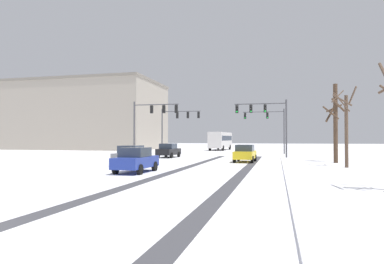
# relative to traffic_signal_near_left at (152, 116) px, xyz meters

# --- Properties ---
(wheel_track_left_lane) EXTENTS (0.70, 38.94, 0.01)m
(wheel_track_left_lane) POSITION_rel_traffic_signal_near_left_xyz_m (11.86, -13.75, -4.77)
(wheel_track_left_lane) COLOR #424247
(wheel_track_left_lane) RESTS_ON ground
(wheel_track_right_lane) EXTENTS (0.73, 38.94, 0.01)m
(wheel_track_right_lane) POSITION_rel_traffic_signal_near_left_xyz_m (7.32, -13.75, -4.77)
(wheel_track_right_lane) COLOR #424247
(wheel_track_right_lane) RESTS_ON ground
(sidewalk_kerb_right) EXTENTS (4.00, 38.94, 0.12)m
(sidewalk_kerb_right) POSITION_rel_traffic_signal_near_left_xyz_m (16.40, -15.52, -4.71)
(sidewalk_kerb_right) COLOR white
(sidewalk_kerb_right) RESTS_ON ground
(traffic_signal_near_left) EXTENTS (5.43, 0.43, 6.50)m
(traffic_signal_near_left) POSITION_rel_traffic_signal_near_left_xyz_m (0.00, 0.00, 0.00)
(traffic_signal_near_left) COLOR #47474C
(traffic_signal_near_left) RESTS_ON ground
(traffic_signal_near_right) EXTENTS (5.79, 0.45, 6.50)m
(traffic_signal_near_right) POSITION_rel_traffic_signal_near_left_xyz_m (12.71, 1.89, 0.01)
(traffic_signal_near_right) COLOR #47474C
(traffic_signal_near_right) RESTS_ON ground
(traffic_signal_far_right) EXTENTS (5.96, 0.38, 6.50)m
(traffic_signal_far_right) POSITION_rel_traffic_signal_near_left_xyz_m (12.95, 13.93, -0.13)
(traffic_signal_far_right) COLOR #47474C
(traffic_signal_far_right) RESTS_ON ground
(traffic_signal_far_left) EXTENTS (5.68, 0.76, 6.50)m
(traffic_signal_far_left) POSITION_rel_traffic_signal_near_left_xyz_m (0.10, 10.14, 0.01)
(traffic_signal_far_left) COLOR #47474C
(traffic_signal_far_left) RESTS_ON ground
(car_black_lead) EXTENTS (1.99, 4.18, 1.62)m
(car_black_lead) POSITION_rel_traffic_signal_near_left_xyz_m (1.73, 0.98, -3.95)
(car_black_lead) COLOR black
(car_black_lead) RESTS_ON ground
(car_yellow_cab_second) EXTENTS (1.97, 4.17, 1.62)m
(car_yellow_cab_second) POSITION_rel_traffic_signal_near_left_xyz_m (11.07, -4.71, -3.95)
(car_yellow_cab_second) COLOR yellow
(car_yellow_cab_second) RESTS_ON ground
(car_grey_third) EXTENTS (1.88, 4.13, 1.62)m
(car_grey_third) POSITION_rel_traffic_signal_near_left_xyz_m (2.19, -10.60, -3.95)
(car_grey_third) COLOR slate
(car_grey_third) RESTS_ON ground
(car_blue_fourth) EXTENTS (1.85, 4.11, 1.62)m
(car_blue_fourth) POSITION_rel_traffic_signal_near_left_xyz_m (5.09, -16.45, -3.95)
(car_blue_fourth) COLOR #233899
(car_blue_fourth) RESTS_ON ground
(bus_oncoming) EXTENTS (2.99, 11.09, 3.38)m
(bus_oncoming) POSITION_rel_traffic_signal_near_left_xyz_m (3.56, 27.65, -2.78)
(bus_oncoming) COLOR silver
(bus_oncoming) RESTS_ON ground
(bare_tree_sidewalk_mid) EXTENTS (1.79, 2.10, 6.14)m
(bare_tree_sidewalk_mid) POSITION_rel_traffic_signal_near_left_xyz_m (19.09, -9.09, -1.57)
(bare_tree_sidewalk_mid) COLOR brown
(bare_tree_sidewalk_mid) RESTS_ON ground
(bare_tree_sidewalk_far) EXTENTS (1.92, 2.06, 7.16)m
(bare_tree_sidewalk_far) POSITION_rel_traffic_signal_near_left_xyz_m (19.12, -3.94, -0.98)
(bare_tree_sidewalk_far) COLOR #4C3828
(bare_tree_sidewalk_far) RESTS_ON ground
(office_building_far_left_block) EXTENTS (29.23, 18.52, 13.98)m
(office_building_far_left_block) POSITION_rel_traffic_signal_near_left_xyz_m (-24.59, 28.33, 2.23)
(office_building_far_left_block) COLOR #A89E8E
(office_building_far_left_block) RESTS_ON ground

